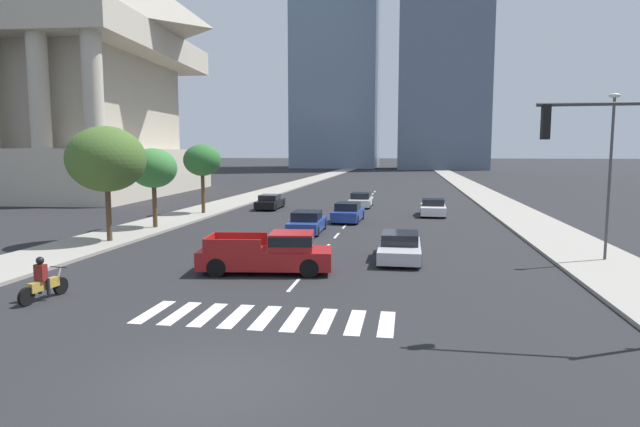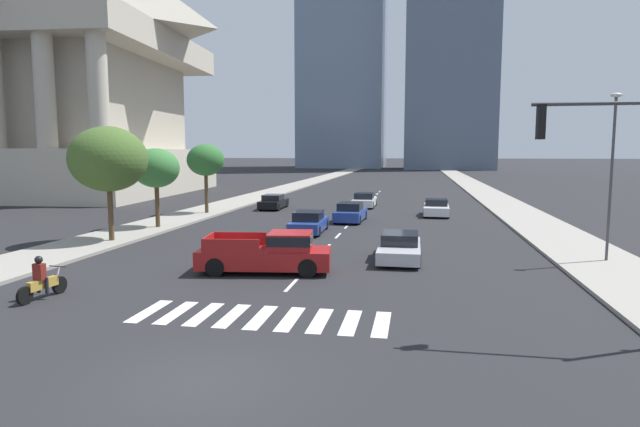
{
  "view_description": "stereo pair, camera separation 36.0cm",
  "coord_description": "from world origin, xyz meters",
  "px_view_note": "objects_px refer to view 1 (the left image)",
  "views": [
    {
      "loc": [
        4.15,
        -10.53,
        4.93
      ],
      "look_at": [
        0.0,
        14.6,
        2.0
      ],
      "focal_mm": 30.19,
      "sensor_mm": 36.0,
      "label": 1
    },
    {
      "loc": [
        4.51,
        -10.47,
        4.93
      ],
      "look_at": [
        0.0,
        14.6,
        2.0
      ],
      "focal_mm": 30.19,
      "sensor_mm": 36.0,
      "label": 2
    }
  ],
  "objects_px": {
    "sedan_blue_2": "(348,213)",
    "sedan_black_3": "(270,202)",
    "sedan_white_1": "(361,200)",
    "sedan_blue_0": "(307,223)",
    "sedan_silver_5": "(400,247)",
    "street_tree_third": "(202,160)",
    "street_tree_second": "(153,168)",
    "pickup_truck": "(272,253)",
    "street_lamp_east": "(610,164)",
    "street_tree_nearest": "(106,159)",
    "motorcycle_lead": "(43,283)",
    "sedan_white_4": "(433,208)"
  },
  "relations": [
    {
      "from": "sedan_blue_2",
      "to": "sedan_black_3",
      "type": "height_order",
      "value": "sedan_blue_2"
    },
    {
      "from": "sedan_white_1",
      "to": "sedan_black_3",
      "type": "height_order",
      "value": "sedan_white_1"
    },
    {
      "from": "sedan_blue_0",
      "to": "sedan_silver_5",
      "type": "distance_m",
      "value": 9.38
    },
    {
      "from": "sedan_black_3",
      "to": "street_tree_third",
      "type": "bearing_deg",
      "value": 139.5
    },
    {
      "from": "street_tree_second",
      "to": "pickup_truck",
      "type": "bearing_deg",
      "value": -45.85
    },
    {
      "from": "pickup_truck",
      "to": "street_lamp_east",
      "type": "bearing_deg",
      "value": 9.66
    },
    {
      "from": "sedan_blue_2",
      "to": "sedan_black_3",
      "type": "relative_size",
      "value": 0.96
    },
    {
      "from": "pickup_truck",
      "to": "street_tree_nearest",
      "type": "distance_m",
      "value": 12.35
    },
    {
      "from": "motorcycle_lead",
      "to": "street_tree_nearest",
      "type": "xyz_separation_m",
      "value": [
        -3.95,
        10.69,
        3.95
      ]
    },
    {
      "from": "pickup_truck",
      "to": "street_lamp_east",
      "type": "height_order",
      "value": "street_lamp_east"
    },
    {
      "from": "street_lamp_east",
      "to": "street_tree_third",
      "type": "xyz_separation_m",
      "value": [
        -24.62,
        14.61,
        -0.13
      ]
    },
    {
      "from": "sedan_black_3",
      "to": "street_tree_nearest",
      "type": "height_order",
      "value": "street_tree_nearest"
    },
    {
      "from": "sedan_white_1",
      "to": "street_tree_nearest",
      "type": "distance_m",
      "value": 24.68
    },
    {
      "from": "street_lamp_east",
      "to": "street_tree_second",
      "type": "xyz_separation_m",
      "value": [
        -24.62,
        6.44,
        -0.5
      ]
    },
    {
      "from": "street_tree_third",
      "to": "pickup_truck",
      "type": "bearing_deg",
      "value": -61.11
    },
    {
      "from": "motorcycle_lead",
      "to": "street_tree_nearest",
      "type": "height_order",
      "value": "street_tree_nearest"
    },
    {
      "from": "sedan_blue_0",
      "to": "sedan_white_4",
      "type": "distance_m",
      "value": 13.02
    },
    {
      "from": "sedan_white_4",
      "to": "street_lamp_east",
      "type": "bearing_deg",
      "value": 23.26
    },
    {
      "from": "sedan_silver_5",
      "to": "street_tree_third",
      "type": "relative_size",
      "value": 0.87
    },
    {
      "from": "sedan_blue_0",
      "to": "sedan_white_4",
      "type": "height_order",
      "value": "sedan_blue_0"
    },
    {
      "from": "pickup_truck",
      "to": "street_tree_second",
      "type": "xyz_separation_m",
      "value": [
        -10.45,
        10.76,
        3.07
      ]
    },
    {
      "from": "street_tree_nearest",
      "to": "street_tree_second",
      "type": "height_order",
      "value": "street_tree_nearest"
    },
    {
      "from": "motorcycle_lead",
      "to": "street_lamp_east",
      "type": "distance_m",
      "value": 23.1
    },
    {
      "from": "sedan_blue_2",
      "to": "street_tree_nearest",
      "type": "relative_size",
      "value": 0.72
    },
    {
      "from": "street_tree_third",
      "to": "sedan_silver_5",
      "type": "bearing_deg",
      "value": -44.54
    },
    {
      "from": "sedan_white_1",
      "to": "street_tree_second",
      "type": "relative_size",
      "value": 0.88
    },
    {
      "from": "street_tree_third",
      "to": "street_lamp_east",
      "type": "bearing_deg",
      "value": -30.68
    },
    {
      "from": "street_tree_second",
      "to": "sedan_blue_2",
      "type": "bearing_deg",
      "value": 26.71
    },
    {
      "from": "sedan_blue_0",
      "to": "sedan_white_1",
      "type": "bearing_deg",
      "value": -7.96
    },
    {
      "from": "motorcycle_lead",
      "to": "sedan_white_4",
      "type": "height_order",
      "value": "motorcycle_lead"
    },
    {
      "from": "sedan_black_3",
      "to": "street_tree_third",
      "type": "distance_m",
      "value": 7.44
    },
    {
      "from": "pickup_truck",
      "to": "sedan_white_1",
      "type": "bearing_deg",
      "value": 79.96
    },
    {
      "from": "street_tree_third",
      "to": "street_tree_second",
      "type": "bearing_deg",
      "value": -90.0
    },
    {
      "from": "street_tree_nearest",
      "to": "street_tree_third",
      "type": "bearing_deg",
      "value": 90.0
    },
    {
      "from": "pickup_truck",
      "to": "sedan_silver_5",
      "type": "relative_size",
      "value": 1.19
    },
    {
      "from": "pickup_truck",
      "to": "sedan_silver_5",
      "type": "height_order",
      "value": "pickup_truck"
    },
    {
      "from": "sedan_white_4",
      "to": "sedan_blue_2",
      "type": "bearing_deg",
      "value": -51.27
    },
    {
      "from": "sedan_white_1",
      "to": "sedan_blue_2",
      "type": "xyz_separation_m",
      "value": [
        -0.02,
        -10.14,
        0.03
      ]
    },
    {
      "from": "sedan_blue_0",
      "to": "sedan_white_1",
      "type": "distance_m",
      "value": 15.87
    },
    {
      "from": "sedan_blue_0",
      "to": "sedan_white_4",
      "type": "xyz_separation_m",
      "value": [
        7.99,
        10.28,
        -0.02
      ]
    },
    {
      "from": "motorcycle_lead",
      "to": "sedan_white_1",
      "type": "xyz_separation_m",
      "value": [
        7.77,
        32.05,
        0.01
      ]
    },
    {
      "from": "sedan_white_4",
      "to": "street_tree_nearest",
      "type": "xyz_separation_m",
      "value": [
        -17.81,
        -15.87,
        3.94
      ]
    },
    {
      "from": "sedan_black_3",
      "to": "street_lamp_east",
      "type": "relative_size",
      "value": 0.63
    },
    {
      "from": "sedan_white_1",
      "to": "sedan_silver_5",
      "type": "distance_m",
      "value": 23.48
    },
    {
      "from": "sedan_black_3",
      "to": "street_tree_second",
      "type": "bearing_deg",
      "value": 161.5
    },
    {
      "from": "motorcycle_lead",
      "to": "street_tree_nearest",
      "type": "bearing_deg",
      "value": 27.38
    },
    {
      "from": "pickup_truck",
      "to": "sedan_white_4",
      "type": "distance_m",
      "value": 22.55
    },
    {
      "from": "street_lamp_east",
      "to": "sedan_black_3",
      "type": "bearing_deg",
      "value": 136.29
    },
    {
      "from": "sedan_white_1",
      "to": "sedan_silver_5",
      "type": "height_order",
      "value": "sedan_white_1"
    },
    {
      "from": "street_lamp_east",
      "to": "pickup_truck",
      "type": "bearing_deg",
      "value": -163.03
    }
  ]
}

